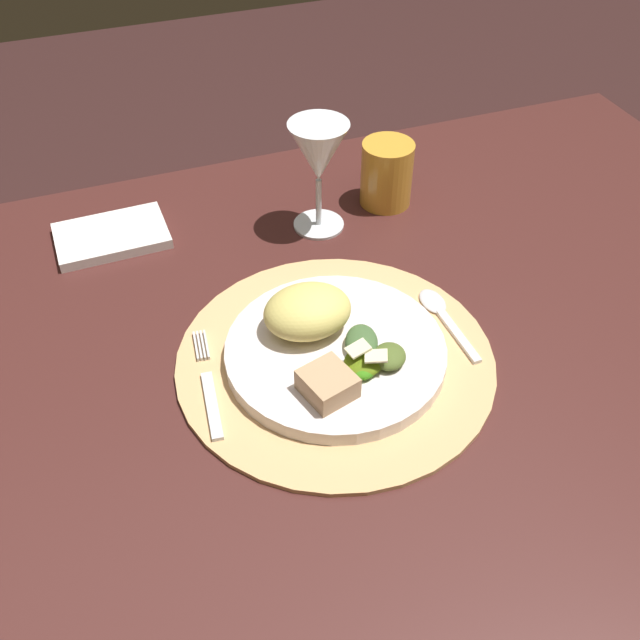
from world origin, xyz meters
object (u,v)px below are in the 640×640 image
spoon (440,311)px  amber_tumbler (387,174)px  dining_table (360,419)px  napkin (112,236)px  wine_glass (319,156)px  dinner_plate (335,352)px  fork (209,387)px

spoon → amber_tumbler: size_ratio=1.43×
dining_table → napkin: size_ratio=8.63×
wine_glass → amber_tumbler: bearing=11.9°
spoon → wine_glass: bearing=107.8°
amber_tumbler → spoon: bearing=-98.7°
dinner_plate → fork: dinner_plate is taller
spoon → napkin: (-0.35, 0.29, -0.00)m
wine_glass → amber_tumbler: size_ratio=1.67×
spoon → amber_tumbler: amber_tumbler is taller
dining_table → napkin: 0.42m
napkin → wine_glass: bearing=-13.4°
dinner_plate → wine_glass: bearing=74.0°
amber_tumbler → napkin: bearing=173.8°
fork → amber_tumbler: amber_tumbler is taller
dinner_plate → spoon: 0.15m
dining_table → fork: fork is taller
fork → amber_tumbler: size_ratio=1.73×
dining_table → wine_glass: wine_glass is taller
fork → amber_tumbler: bearing=39.7°
fork → napkin: napkin is taller
spoon → amber_tumbler: 0.25m
napkin → amber_tumbler: size_ratio=1.58×
dinner_plate → amber_tumbler: (0.18, 0.27, 0.03)m
napkin → wine_glass: 0.30m
dinner_plate → napkin: (-0.20, 0.32, -0.01)m
fork → wine_glass: (0.22, 0.25, 0.10)m
fork → spoon: bearing=4.6°
dinner_plate → dining_table: bearing=36.5°
fork → spoon: (0.29, 0.02, 0.00)m
wine_glass → amber_tumbler: wine_glass is taller
spoon → napkin: napkin is taller
spoon → amber_tumbler: (0.04, 0.25, 0.04)m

